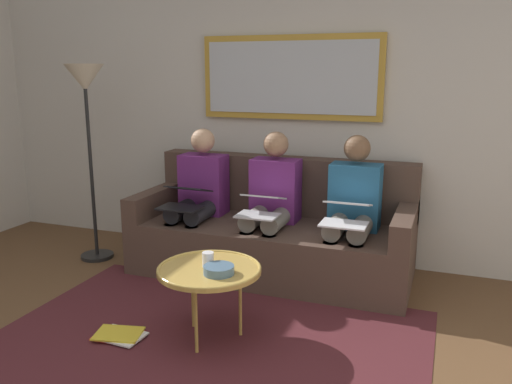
# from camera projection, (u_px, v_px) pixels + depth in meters

# --- Properties ---
(wall_rear) EXTENTS (6.00, 0.12, 2.60)m
(wall_rear) POSITION_uv_depth(u_px,v_px,m) (293.00, 107.00, 4.50)
(wall_rear) COLOR beige
(wall_rear) RESTS_ON ground_plane
(area_rug) EXTENTS (2.60, 1.80, 0.01)m
(area_rug) POSITION_uv_depth(u_px,v_px,m) (207.00, 341.00, 3.20)
(area_rug) COLOR #4C1E23
(area_rug) RESTS_ON ground_plane
(couch) EXTENTS (2.20, 0.90, 0.90)m
(couch) POSITION_uv_depth(u_px,v_px,m) (274.00, 234.00, 4.29)
(couch) COLOR #4C382D
(couch) RESTS_ON ground_plane
(framed_mirror) EXTENTS (1.54, 0.05, 0.69)m
(framed_mirror) POSITION_uv_depth(u_px,v_px,m) (290.00, 77.00, 4.36)
(framed_mirror) COLOR #B7892D
(coffee_table) EXTENTS (0.63, 0.63, 0.47)m
(coffee_table) POSITION_uv_depth(u_px,v_px,m) (209.00, 270.00, 3.15)
(coffee_table) COLOR tan
(coffee_table) RESTS_ON ground_plane
(cup) EXTENTS (0.07, 0.07, 0.09)m
(cup) POSITION_uv_depth(u_px,v_px,m) (208.00, 259.00, 3.16)
(cup) COLOR silver
(cup) RESTS_ON coffee_table
(bowl) EXTENTS (0.18, 0.18, 0.05)m
(bowl) POSITION_uv_depth(u_px,v_px,m) (219.00, 270.00, 3.05)
(bowl) COLOR slate
(bowl) RESTS_ON coffee_table
(person_left) EXTENTS (0.38, 0.58, 1.14)m
(person_left) POSITION_uv_depth(u_px,v_px,m) (352.00, 207.00, 3.94)
(person_left) COLOR #235B84
(person_left) RESTS_ON couch
(laptop_white) EXTENTS (0.32, 0.36, 0.15)m
(laptop_white) POSITION_uv_depth(u_px,v_px,m) (346.00, 212.00, 3.71)
(laptop_white) COLOR white
(person_middle) EXTENTS (0.38, 0.58, 1.14)m
(person_middle) POSITION_uv_depth(u_px,v_px,m) (271.00, 200.00, 4.16)
(person_middle) COLOR #66236B
(person_middle) RESTS_ON couch
(laptop_silver) EXTENTS (0.30, 0.35, 0.15)m
(laptop_silver) POSITION_uv_depth(u_px,v_px,m) (261.00, 205.00, 3.93)
(laptop_silver) COLOR silver
(person_right) EXTENTS (0.38, 0.58, 1.14)m
(person_right) POSITION_uv_depth(u_px,v_px,m) (199.00, 194.00, 4.38)
(person_right) COLOR #66236B
(person_right) RESTS_ON couch
(laptop_black) EXTENTS (0.33, 0.38, 0.16)m
(laptop_black) POSITION_uv_depth(u_px,v_px,m) (185.00, 197.00, 4.15)
(laptop_black) COLOR black
(magazine_stack) EXTENTS (0.32, 0.26, 0.03)m
(magazine_stack) POSITION_uv_depth(u_px,v_px,m) (119.00, 335.00, 3.24)
(magazine_stack) COLOR red
(magazine_stack) RESTS_ON ground_plane
(standing_lamp) EXTENTS (0.32, 0.32, 1.66)m
(standing_lamp) POSITION_uv_depth(u_px,v_px,m) (86.00, 100.00, 4.33)
(standing_lamp) COLOR black
(standing_lamp) RESTS_ON ground_plane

